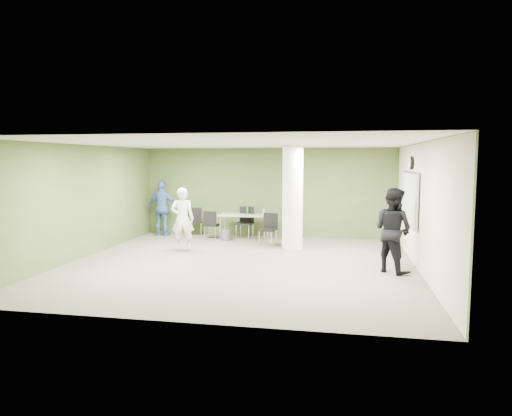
% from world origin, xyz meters
% --- Properties ---
extents(floor, '(8.00, 8.00, 0.00)m').
position_xyz_m(floor, '(0.00, 0.00, 0.00)').
color(floor, '#4B4D3D').
rests_on(floor, ground).
extents(ceiling, '(8.00, 8.00, 0.00)m').
position_xyz_m(ceiling, '(0.00, 0.00, 2.80)').
color(ceiling, white).
rests_on(ceiling, wall_back).
extents(wall_back, '(8.00, 2.80, 0.02)m').
position_xyz_m(wall_back, '(0.00, 4.00, 1.40)').
color(wall_back, '#3F5427').
rests_on(wall_back, floor).
extents(wall_left, '(0.02, 8.00, 2.80)m').
position_xyz_m(wall_left, '(-4.00, 0.00, 1.40)').
color(wall_left, '#3F5427').
rests_on(wall_left, floor).
extents(wall_right_cream, '(0.02, 8.00, 2.80)m').
position_xyz_m(wall_right_cream, '(4.00, 0.00, 1.40)').
color(wall_right_cream, beige).
rests_on(wall_right_cream, floor).
extents(column, '(0.56, 0.56, 2.80)m').
position_xyz_m(column, '(1.00, 2.00, 1.40)').
color(column, silver).
rests_on(column, floor).
extents(whiteboard, '(0.05, 2.30, 1.30)m').
position_xyz_m(whiteboard, '(3.92, 1.20, 1.50)').
color(whiteboard, silver).
rests_on(whiteboard, wall_right_cream).
extents(wall_clock, '(0.06, 0.32, 0.32)m').
position_xyz_m(wall_clock, '(3.92, 1.20, 2.35)').
color(wall_clock, black).
rests_on(wall_clock, wall_right_cream).
extents(folding_table, '(1.62, 0.74, 1.01)m').
position_xyz_m(folding_table, '(-0.57, 3.29, 0.71)').
color(folding_table, gray).
rests_on(folding_table, floor).
extents(wastebasket, '(0.26, 0.26, 0.30)m').
position_xyz_m(wastebasket, '(-1.11, 2.92, 0.15)').
color(wastebasket, '#4C4C4C').
rests_on(wastebasket, floor).
extents(chair_back_left, '(0.57, 0.57, 0.92)m').
position_xyz_m(chair_back_left, '(-2.29, 3.57, 0.54)').
color(chair_back_left, black).
rests_on(chair_back_left, floor).
extents(chair_back_right, '(0.47, 0.47, 0.87)m').
position_xyz_m(chair_back_right, '(-1.62, 3.12, 0.50)').
color(chair_back_right, black).
rests_on(chair_back_right, floor).
extents(chair_table_left, '(0.55, 0.55, 0.99)m').
position_xyz_m(chair_table_left, '(-0.59, 3.34, 0.58)').
color(chair_table_left, black).
rests_on(chair_table_left, floor).
extents(chair_table_right, '(0.54, 0.54, 0.91)m').
position_xyz_m(chair_table_right, '(0.28, 2.47, 0.53)').
color(chair_table_right, black).
rests_on(chair_table_right, floor).
extents(woman_white, '(0.70, 0.56, 1.69)m').
position_xyz_m(woman_white, '(-1.89, 1.28, 0.84)').
color(woman_white, white).
rests_on(woman_white, floor).
extents(man_black, '(1.13, 1.11, 1.83)m').
position_xyz_m(man_black, '(3.40, -0.20, 0.92)').
color(man_black, black).
rests_on(man_black, floor).
extents(man_blue, '(1.09, 0.54, 1.79)m').
position_xyz_m(man_blue, '(-3.31, 3.40, 0.89)').
color(man_blue, '#3E609A').
rests_on(man_blue, floor).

